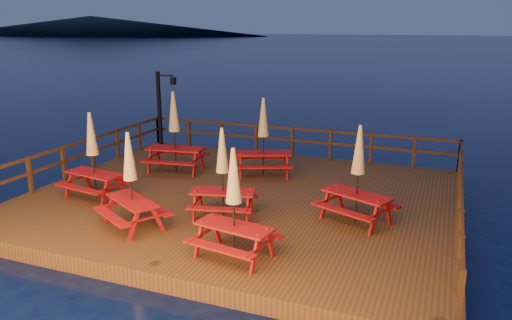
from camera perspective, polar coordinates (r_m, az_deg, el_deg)
The scene contains 13 objects.
ground at distance 14.69m, azimuth -1.63°, elevation -5.52°, with size 500.00×500.00×0.00m, color #050833.
deck at distance 14.62m, azimuth -1.64°, elevation -4.79°, with size 12.00×10.00×0.40m, color #402D14.
deck_piles at distance 14.79m, azimuth -1.62°, elevation -6.61°, with size 11.44×9.44×1.40m.
railing at distance 15.90m, azimuth 0.85°, elevation 0.52°, with size 11.80×9.75×1.10m.
lamp_post at distance 20.51m, azimuth -10.65°, elevation 6.55°, with size 0.85×0.18×3.00m.
headland_left at distance 261.56m, azimuth -18.32°, elevation 14.38°, with size 180.00×84.00×9.00m, color black.
picnic_table_0 at distance 12.61m, azimuth -3.84°, elevation -1.33°, with size 1.90×1.69×2.34m.
picnic_table_1 at distance 16.76m, azimuth -9.30°, elevation 3.34°, with size 2.10×1.82×2.70m.
picnic_table_2 at distance 10.40m, azimuth -2.56°, elevation -4.79°, with size 1.89×1.65×2.40m.
picnic_table_3 at distance 16.11m, azimuth 0.84°, elevation 2.80°, with size 2.22×2.05×2.57m.
picnic_table_4 at distance 12.30m, azimuth -14.16°, elevation -2.11°, with size 2.12×2.02×2.38m.
picnic_table_5 at distance 12.50m, azimuth 11.57°, elevation -1.43°, with size 2.16×2.00×2.48m.
picnic_table_6 at distance 14.73m, azimuth -18.16°, elevation 0.64°, with size 1.93×1.68×2.47m.
Camera 1 is at (5.42, -12.61, 5.21)m, focal length 35.00 mm.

